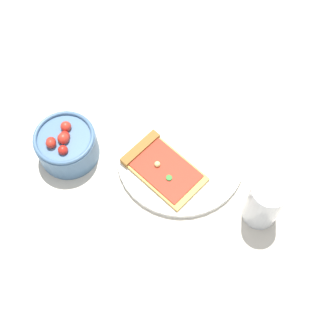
# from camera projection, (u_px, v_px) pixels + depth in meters

# --- Properties ---
(ground_plane) EXTENTS (2.40, 2.40, 0.00)m
(ground_plane) POSITION_uv_depth(u_px,v_px,m) (171.00, 166.00, 0.95)
(ground_plane) COLOR beige
(ground_plane) RESTS_ON ground
(plate) EXTENTS (0.27, 0.27, 0.01)m
(plate) POSITION_uv_depth(u_px,v_px,m) (181.00, 157.00, 0.95)
(plate) COLOR white
(plate) RESTS_ON ground_plane
(pizza_slice_main) EXTENTS (0.17, 0.19, 0.02)m
(pizza_slice_main) POSITION_uv_depth(u_px,v_px,m) (161.00, 166.00, 0.93)
(pizza_slice_main) COLOR #E5B256
(pizza_slice_main) RESTS_ON plate
(salad_bowl) EXTENTS (0.13, 0.13, 0.08)m
(salad_bowl) POSITION_uv_depth(u_px,v_px,m) (67.00, 145.00, 0.93)
(salad_bowl) COLOR #4C7299
(salad_bowl) RESTS_ON ground_plane
(soda_glass) EXTENTS (0.07, 0.07, 0.12)m
(soda_glass) POSITION_uv_depth(u_px,v_px,m) (264.00, 203.00, 0.85)
(soda_glass) COLOR silver
(soda_glass) RESTS_ON ground_plane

